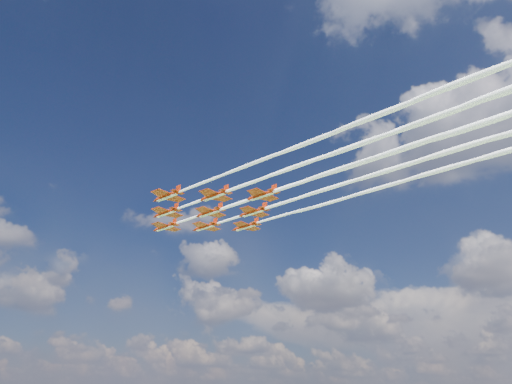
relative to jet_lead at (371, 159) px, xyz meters
The scene contains 7 objects.
jet_lead is the anchor object (origin of this frame).
jet_row2_port 11.60m from the jet_lead, 40.72° to the right, with size 138.20×8.93×2.53m.
jet_row2_starb 11.60m from the jet_lead, 37.48° to the left, with size 138.20×8.93×2.53m.
jet_row3_port 23.19m from the jet_lead, 40.72° to the right, with size 138.20×8.93×2.53m.
jet_row3_centre 18.00m from the jet_lead, ahead, with size 138.20×8.93×2.53m.
jet_row3_starb 23.19m from the jet_lead, 37.48° to the left, with size 138.20×8.93×2.53m.
jet_row4_port 27.97m from the jet_lead, 16.78° to the right, with size 138.20×8.93×2.53m.
Camera 1 is at (91.71, -92.59, 40.92)m, focal length 35.00 mm.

